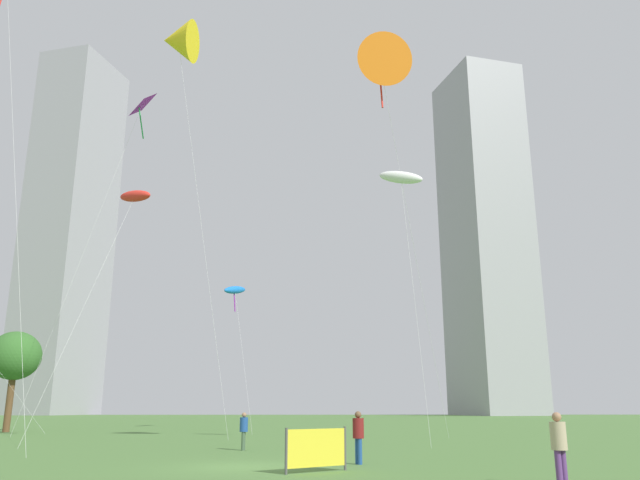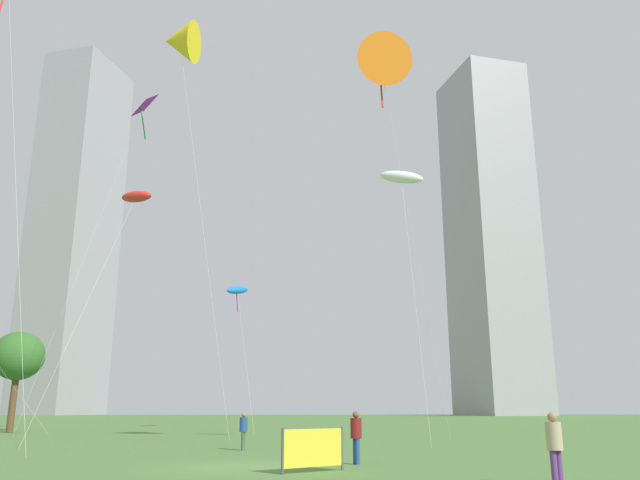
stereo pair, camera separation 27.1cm
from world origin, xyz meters
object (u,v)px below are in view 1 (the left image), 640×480
kite_flying_3 (401,178)px  kite_flying_4 (178,41)px  park_tree_0 (15,356)px  distant_highrise_0 (70,228)px  kite_flying_5 (141,107)px  person_standing_2 (358,433)px  kite_flying_2 (235,290)px  person_standing_0 (244,428)px  kite_flying_1 (135,196)px  distant_highrise_1 (486,235)px  person_standing_3 (559,443)px  kite_flying_7 (380,66)px  event_banner (317,448)px

kite_flying_3 → kite_flying_4: 21.17m
park_tree_0 → distant_highrise_0: distant_highrise_0 is taller
kite_flying_4 → kite_flying_5: bearing=128.3°
person_standing_2 → kite_flying_2: 37.69m
person_standing_0 → distant_highrise_0: (-57.39, 129.83, 45.74)m
person_standing_2 → distant_highrise_0: bearing=2.4°
kite_flying_1 → distant_highrise_1: size_ratio=0.18×
kite_flying_2 → park_tree_0: 18.82m
kite_flying_4 → person_standing_3: bearing=-58.5°
distant_highrise_0 → distant_highrise_1: distant_highrise_0 is taller
kite_flying_2 → kite_flying_3: kite_flying_3 is taller
person_standing_3 → distant_highrise_0: bearing=-93.9°
person_standing_2 → kite_flying_3: size_ratio=0.11×
distant_highrise_1 → kite_flying_7: bearing=-123.1°
event_banner → kite_flying_7: bearing=72.1°
kite_flying_4 → kite_flying_5: (-3.55, 4.49, -3.16)m
person_standing_0 → person_standing_3: bearing=39.2°
person_standing_3 → park_tree_0: (-28.92, 35.22, 4.72)m
person_standing_2 → person_standing_3: person_standing_3 is taller
person_standing_2 → person_standing_3: 7.70m
person_standing_0 → kite_flying_2: bearing=-166.9°
kite_flying_2 → distant_highrise_0: size_ratio=0.14×
person_standing_3 → event_banner: (-5.89, 3.70, -0.33)m
kite_flying_1 → park_tree_0: (-12.30, 14.16, -8.68)m
kite_flying_1 → kite_flying_7: kite_flying_7 is taller
kite_flying_2 → park_tree_0: size_ratio=1.73×
event_banner → person_standing_2: bearing=60.3°
person_standing_2 → park_tree_0: size_ratio=0.23×
kite_flying_2 → kite_flying_7: size_ratio=0.59×
person_standing_3 → kite_flying_1: size_ratio=0.12×
distant_highrise_0 → person_standing_3: bearing=-48.5°
kite_flying_3 → kite_flying_5: kite_flying_5 is taller
distant_highrise_1 → kite_flying_4: bearing=-130.7°
kite_flying_1 → kite_flying_5: 13.72m
person_standing_3 → kite_flying_5: kite_flying_5 is taller
park_tree_0 → distant_highrise_1: distant_highrise_1 is taller
kite_flying_4 → person_standing_2: bearing=-59.6°
event_banner → park_tree_0: bearing=126.2°
kite_flying_2 → distant_highrise_1: size_ratio=0.16×
kite_flying_3 → distant_highrise_0: (-65.64, 125.42, 31.99)m
distant_highrise_1 → person_standing_3: bearing=-120.1°
distant_highrise_0 → kite_flying_3: bearing=-45.7°
person_standing_2 → distant_highrise_1: distant_highrise_1 is taller
kite_flying_1 → kite_flying_3: bearing=-10.8°
park_tree_0 → kite_flying_2: bearing=20.5°
kite_flying_5 → kite_flying_2: bearing=60.2°
distant_highrise_0 → event_banner: distant_highrise_0 is taller
person_standing_2 → distant_highrise_0: 157.20m
kite_flying_5 → person_standing_0: bearing=-57.9°
kite_flying_5 → kite_flying_4: bearing=-51.7°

